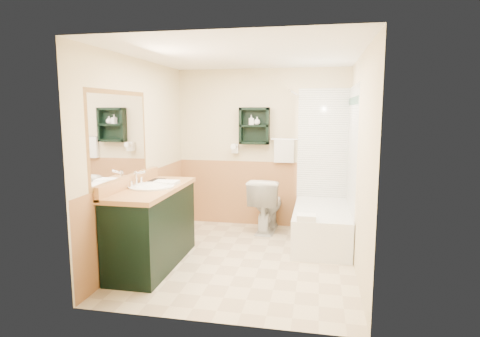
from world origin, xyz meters
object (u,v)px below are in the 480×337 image
(soap_bottle_a, at_px, (251,123))
(vanity_book, at_px, (151,173))
(hair_dryer, at_px, (235,148))
(soap_bottle_b, at_px, (257,122))
(wall_shelf, at_px, (254,126))
(vanity, at_px, (153,226))
(toilet, at_px, (266,205))
(bathtub, at_px, (321,225))

(soap_bottle_a, bearing_deg, vanity_book, -125.64)
(hair_dryer, relative_size, soap_bottle_b, 2.00)
(wall_shelf, relative_size, vanity, 0.38)
(vanity_book, bearing_deg, toilet, 44.57)
(hair_dryer, xyz_separation_m, toilet, (0.52, -0.23, -0.81))
(vanity_book, xyz_separation_m, soap_bottle_a, (1.01, 1.41, 0.57))
(wall_shelf, xyz_separation_m, soap_bottle_a, (-0.05, -0.01, 0.05))
(toilet, bearing_deg, hair_dryer, -19.99)
(vanity, bearing_deg, soap_bottle_a, 64.52)
(vanity_book, height_order, soap_bottle_a, soap_bottle_a)
(toilet, height_order, vanity_book, vanity_book)
(vanity, bearing_deg, hair_dryer, 71.81)
(vanity, height_order, soap_bottle_a, soap_bottle_a)
(soap_bottle_b, bearing_deg, toilet, -47.64)
(hair_dryer, xyz_separation_m, vanity_book, (-0.76, -1.44, -0.17))
(wall_shelf, relative_size, bathtub, 0.37)
(bathtub, xyz_separation_m, soap_bottle_a, (-1.07, 0.61, 1.36))
(wall_shelf, height_order, soap_bottle_b, wall_shelf)
(wall_shelf, distance_m, soap_bottle_b, 0.07)
(soap_bottle_a, distance_m, soap_bottle_b, 0.09)
(bathtub, distance_m, toilet, 0.92)
(vanity, bearing_deg, soap_bottle_b, 62.26)
(soap_bottle_a, bearing_deg, wall_shelf, 6.13)
(wall_shelf, distance_m, soap_bottle_a, 0.07)
(vanity, xyz_separation_m, soap_bottle_a, (0.85, 1.78, 1.14))
(wall_shelf, bearing_deg, soap_bottle_b, -6.88)
(vanity_book, bearing_deg, wall_shelf, 54.30)
(vanity, relative_size, soap_bottle_b, 12.11)
(hair_dryer, relative_size, vanity_book, 1.14)
(wall_shelf, bearing_deg, toilet, -42.42)
(hair_dryer, bearing_deg, toilet, -23.56)
(hair_dryer, height_order, bathtub, hair_dryer)
(wall_shelf, bearing_deg, vanity, -116.62)
(bathtub, xyz_separation_m, toilet, (-0.80, 0.42, 0.15))
(wall_shelf, bearing_deg, bathtub, -31.10)
(soap_bottle_b, bearing_deg, vanity, -117.74)
(bathtub, distance_m, soap_bottle_a, 1.83)
(toilet, xyz_separation_m, soap_bottle_a, (-0.27, 0.20, 1.21))
(soap_bottle_a, relative_size, soap_bottle_b, 1.23)
(bathtub, bearing_deg, toilet, 152.63)
(bathtub, height_order, toilet, toilet)
(soap_bottle_a, bearing_deg, soap_bottle_b, 0.00)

